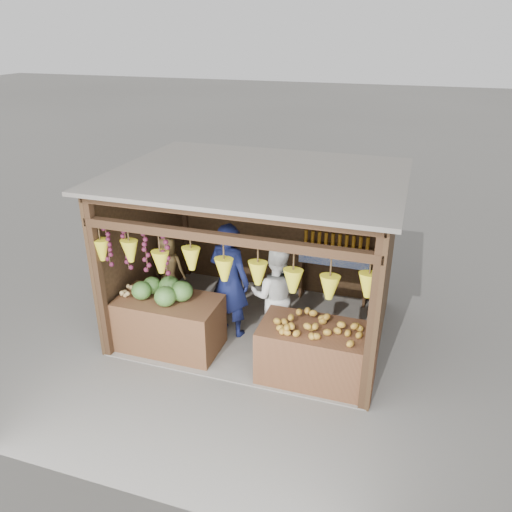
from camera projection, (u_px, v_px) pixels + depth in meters
The scene contains 12 objects.
ground at pixel (257, 327), 8.44m from camera, with size 80.00×80.00×0.00m, color #514F49.
stall_structure at pixel (254, 237), 7.71m from camera, with size 4.30×3.30×2.66m.
back_shelf at pixel (335, 258), 8.89m from camera, with size 1.25×0.32×1.32m.
counter_left at pixel (170, 324), 7.73m from camera, with size 1.56×0.85×0.86m, color #462B17.
counter_right at pixel (317, 354), 7.04m from camera, with size 1.63×0.85×0.84m, color #472817.
stool at pixel (172, 305), 8.81m from camera, with size 0.31×0.31×0.29m, color black.
man_standing at pixel (229, 280), 7.89m from camera, with size 0.71×0.46×1.94m, color #121844.
woman_standing at pixel (275, 295), 7.76m from camera, with size 0.79×0.62×1.63m, color white.
vendor_seated at pixel (169, 268), 8.51m from camera, with size 0.56×0.36×1.15m, color brown.
melon_pile at pixel (162, 289), 7.52m from camera, with size 1.00×0.50×0.32m, color #1B4F15, non-canonical shape.
tanfruit_pile at pixel (131, 290), 7.69m from camera, with size 0.34×0.40×0.13m, color #998646, non-canonical shape.
mango_pile at pixel (318, 323), 6.78m from camera, with size 1.40×0.64×0.22m, color #CC611B, non-canonical shape.
Camera 1 is at (2.19, -6.82, 4.63)m, focal length 35.00 mm.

